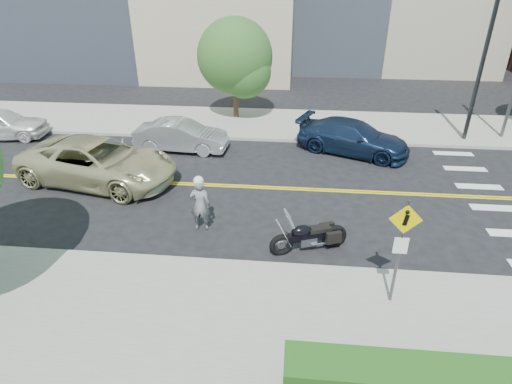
{
  "coord_description": "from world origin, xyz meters",
  "views": [
    {
      "loc": [
        1.52,
        -15.16,
        7.98
      ],
      "look_at": [
        0.3,
        -2.63,
        1.2
      ],
      "focal_mm": 30.0,
      "sensor_mm": 36.0,
      "label": 1
    }
  ],
  "objects_px": {
    "motorcyclist": "(200,203)",
    "parked_car_blue": "(353,137)",
    "parked_car_white": "(0,124)",
    "motorcycle": "(310,230)",
    "suv": "(98,162)",
    "parked_car_silver": "(181,136)",
    "pedestrian_sign": "(401,243)"
  },
  "relations": [
    {
      "from": "pedestrian_sign",
      "to": "motorcyclist",
      "type": "distance_m",
      "value": 6.56
    },
    {
      "from": "parked_car_white",
      "to": "parked_car_blue",
      "type": "xyz_separation_m",
      "value": [
        17.64,
        -0.2,
        -0.01
      ]
    },
    {
      "from": "pedestrian_sign",
      "to": "motorcycle",
      "type": "relative_size",
      "value": 1.22
    },
    {
      "from": "motorcycle",
      "to": "suv",
      "type": "relative_size",
      "value": 0.38
    },
    {
      "from": "motorcycle",
      "to": "parked_car_silver",
      "type": "relative_size",
      "value": 0.56
    },
    {
      "from": "motorcyclist",
      "to": "parked_car_white",
      "type": "bearing_deg",
      "value": -33.95
    },
    {
      "from": "pedestrian_sign",
      "to": "parked_car_silver",
      "type": "bearing_deg",
      "value": 129.36
    },
    {
      "from": "pedestrian_sign",
      "to": "parked_car_white",
      "type": "height_order",
      "value": "pedestrian_sign"
    },
    {
      "from": "motorcycle",
      "to": "parked_car_blue",
      "type": "height_order",
      "value": "parked_car_blue"
    },
    {
      "from": "parked_car_silver",
      "to": "parked_car_blue",
      "type": "distance_m",
      "value": 8.1
    },
    {
      "from": "suv",
      "to": "motorcycle",
      "type": "bearing_deg",
      "value": -103.68
    },
    {
      "from": "motorcycle",
      "to": "parked_car_white",
      "type": "relative_size",
      "value": 0.54
    },
    {
      "from": "motorcycle",
      "to": "parked_car_white",
      "type": "distance_m",
      "value": 17.58
    },
    {
      "from": "motorcyclist",
      "to": "suv",
      "type": "distance_m",
      "value": 5.75
    },
    {
      "from": "motorcyclist",
      "to": "parked_car_white",
      "type": "distance_m",
      "value": 14.04
    },
    {
      "from": "suv",
      "to": "parked_car_silver",
      "type": "bearing_deg",
      "value": -22.89
    },
    {
      "from": "pedestrian_sign",
      "to": "parked_car_blue",
      "type": "distance_m",
      "value": 10.39
    },
    {
      "from": "suv",
      "to": "parked_car_silver",
      "type": "height_order",
      "value": "suv"
    },
    {
      "from": "suv",
      "to": "parked_car_blue",
      "type": "height_order",
      "value": "suv"
    },
    {
      "from": "motorcyclist",
      "to": "parked_car_blue",
      "type": "bearing_deg",
      "value": -130.54
    },
    {
      "from": "suv",
      "to": "parked_car_blue",
      "type": "relative_size",
      "value": 1.23
    },
    {
      "from": "motorcycle",
      "to": "suv",
      "type": "height_order",
      "value": "suv"
    },
    {
      "from": "pedestrian_sign",
      "to": "suv",
      "type": "relative_size",
      "value": 0.47
    },
    {
      "from": "suv",
      "to": "parked_car_white",
      "type": "height_order",
      "value": "suv"
    },
    {
      "from": "pedestrian_sign",
      "to": "parked_car_blue",
      "type": "relative_size",
      "value": 0.57
    },
    {
      "from": "pedestrian_sign",
      "to": "motorcyclist",
      "type": "height_order",
      "value": "pedestrian_sign"
    },
    {
      "from": "parked_car_white",
      "to": "motorcyclist",
      "type": "bearing_deg",
      "value": -129.78
    },
    {
      "from": "parked_car_blue",
      "to": "parked_car_silver",
      "type": "bearing_deg",
      "value": 115.84
    },
    {
      "from": "parked_car_white",
      "to": "parked_car_blue",
      "type": "distance_m",
      "value": 17.64
    },
    {
      "from": "parked_car_blue",
      "to": "motorcyclist",
      "type": "bearing_deg",
      "value": 164.03
    },
    {
      "from": "motorcyclist",
      "to": "motorcycle",
      "type": "bearing_deg",
      "value": 164.38
    },
    {
      "from": "pedestrian_sign",
      "to": "parked_car_silver",
      "type": "height_order",
      "value": "pedestrian_sign"
    }
  ]
}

